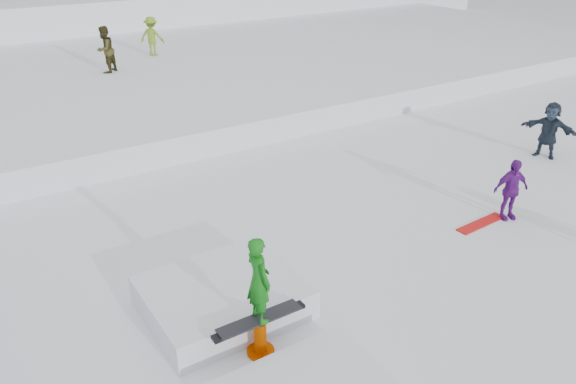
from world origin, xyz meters
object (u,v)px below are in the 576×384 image
spectator_purple (511,190)px  walker_ygreen (152,36)px  walker_olive (105,50)px  spectator_dark (549,130)px  jib_rail_feature (243,318)px

spectator_purple → walker_ygreen: bearing=115.0°
walker_olive → walker_ygreen: (2.58, 1.93, -0.06)m
walker_olive → walker_ygreen: size_ratio=1.08×
walker_ygreen → spectator_purple: size_ratio=1.13×
walker_ygreen → spectator_dark: walker_ygreen is taller
walker_olive → spectator_dark: (8.58, -13.35, -0.87)m
spectator_purple → walker_olive: bearing=125.1°
walker_ygreen → spectator_dark: 16.44m
walker_ygreen → jib_rail_feature: size_ratio=0.37×
walker_olive → spectator_purple: bearing=67.6°
walker_olive → jib_rail_feature: (-2.44, -15.42, -1.37)m
spectator_dark → jib_rail_feature: size_ratio=0.37×
spectator_purple → spectator_dark: bearing=42.9°
spectator_dark → jib_rail_feature: (-11.02, -2.07, -0.50)m
walker_olive → spectator_dark: size_ratio=1.09×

